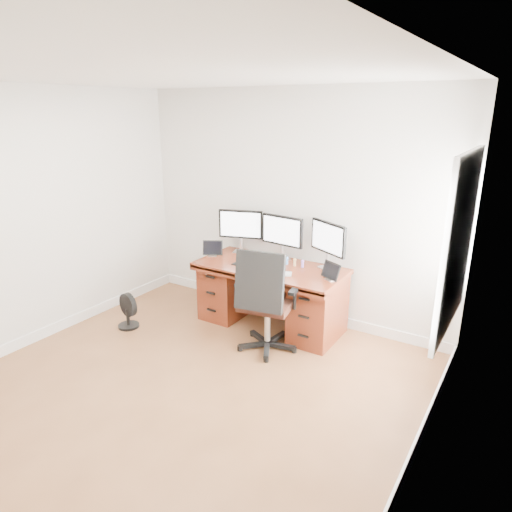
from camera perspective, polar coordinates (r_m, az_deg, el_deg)
The scene contains 21 objects.
ground at distance 4.25m, azimuth -11.40°, elevation -17.74°, with size 4.50×4.50×0.00m, color brown.
back_wall at distance 5.41m, azimuth 4.26°, elevation 6.11°, with size 4.00×0.10×2.70m, color silver.
right_wall at distance 2.80m, azimuth 19.87°, elevation -6.23°, with size 0.10×4.50×2.70m.
desk at distance 5.34m, azimuth 1.90°, elevation -4.69°, with size 1.70×0.80×0.75m.
office_chair at distance 4.80m, azimuth 1.22°, elevation -7.72°, with size 0.71×0.71×1.14m.
floor_fan at distance 5.56m, azimuth -15.78°, elevation -6.65°, with size 0.29×0.24×0.42m.
monitor_left at distance 5.61m, azimuth -1.92°, elevation 3.80°, with size 0.53×0.21×0.53m.
monitor_center at distance 5.31m, azimuth 3.27°, elevation 2.99°, with size 0.55×0.16×0.53m.
monitor_right at distance 5.07m, azimuth 9.01°, elevation 2.06°, with size 0.50×0.28×0.53m.
tablet_left at distance 5.54m, azimuth -5.48°, elevation 0.87°, with size 0.24×0.18×0.19m.
tablet_right at distance 4.80m, azimuth 9.29°, elevation -2.01°, with size 0.24×0.17×0.19m.
keyboard at distance 5.04m, azimuth 0.92°, elevation -1.72°, with size 0.26×0.11×0.01m, color white.
trackpad at distance 4.93m, azimuth 3.70°, elevation -2.24°, with size 0.13×0.13×0.01m, color #B8BBC0.
drawing_tablet at distance 5.22m, azimuth -1.62°, elevation -1.05°, with size 0.23×0.15×0.01m, color black.
phone at distance 5.15m, azimuth 1.94°, elevation -1.32°, with size 0.12×0.06×0.01m, color black.
figurine_pink at distance 5.47m, azimuth -0.66°, elevation 0.34°, with size 0.04×0.04×0.09m.
figurine_brown at distance 5.41m, azimuth 0.46°, elevation 0.13°, with size 0.04×0.04×0.09m.
figurine_orange at distance 5.36m, azimuth 1.36°, elevation -0.04°, with size 0.04×0.04×0.09m.
figurine_blue at distance 5.23m, azimuth 3.88°, elevation -0.52°, with size 0.04×0.04×0.09m.
figurine_yellow at distance 5.19m, azimuth 4.87°, elevation -0.71°, with size 0.04×0.04×0.09m.
figurine_purple at distance 5.15m, azimuth 5.83°, elevation -0.89°, with size 0.04×0.04×0.09m.
Camera 1 is at (2.48, -2.43, 2.45)m, focal length 32.00 mm.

